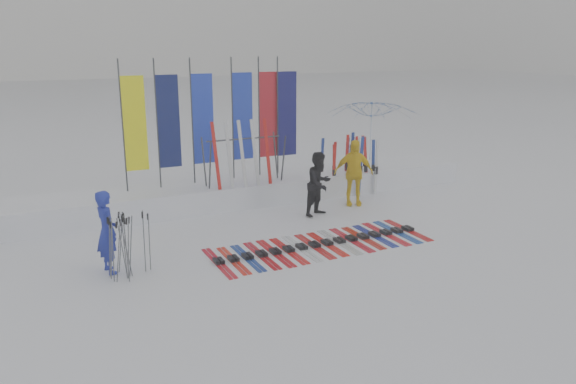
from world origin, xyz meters
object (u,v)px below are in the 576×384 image
person_yellow (354,173)px  ski_row (321,244)px  person_blue (107,232)px  ski_rack (244,154)px  tent_canopy (373,139)px  person_black (319,184)px

person_yellow → ski_row: person_yellow is taller
ski_row → person_blue: bearing=173.4°
person_yellow → ski_row: 3.36m
person_yellow → ski_rack: bearing=178.4°
ski_row → person_yellow: bearing=46.1°
ski_rack → person_blue: bearing=-142.4°
tent_canopy → ski_rack: (-4.68, -1.07, 0.12)m
person_black → ski_rack: (-1.36, 1.56, 0.59)m
person_yellow → tent_canopy: size_ratio=0.62×
person_black → ski_rack: 2.15m
ski_rack → person_yellow: bearing=-23.7°
person_blue → person_yellow: bearing=-85.7°
person_blue → ski_rack: 4.95m
person_yellow → person_black: bearing=-139.5°
person_blue → ski_row: size_ratio=0.33×
tent_canopy → ski_row: tent_canopy is taller
person_yellow → tent_canopy: bearing=68.9°
person_yellow → person_blue: bearing=-142.0°
tent_canopy → person_blue: bearing=-154.6°
tent_canopy → ski_row: bearing=-133.6°
person_yellow → ski_row: size_ratio=0.37×
ski_rack → tent_canopy: bearing=12.9°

